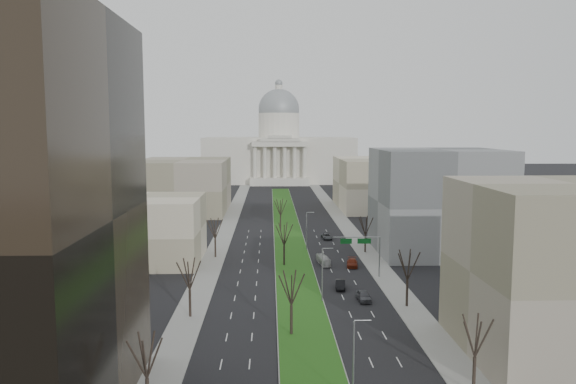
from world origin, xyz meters
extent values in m
plane|color=black|center=(0.00, 120.00, 0.00)|extent=(600.00, 600.00, 0.00)
cube|color=#999993|center=(0.00, 119.00, 0.07)|extent=(8.00, 222.00, 0.15)
cube|color=#175216|center=(0.00, 119.00, 0.17)|extent=(7.70, 221.70, 0.06)
cube|color=gray|center=(-17.50, 95.00, 0.07)|extent=(5.00, 330.00, 0.15)
cube|color=gray|center=(17.50, 95.00, 0.07)|extent=(5.00, 330.00, 0.15)
cube|color=beige|center=(0.00, 270.00, 12.00)|extent=(80.00, 40.00, 24.00)
cube|color=beige|center=(0.00, 247.00, 2.00)|extent=(30.00, 6.00, 4.00)
cube|color=beige|center=(0.00, 247.00, 21.00)|extent=(28.00, 5.00, 2.50)
cube|color=beige|center=(0.00, 247.00, 23.00)|extent=(20.00, 5.00, 1.80)
cube|color=beige|center=(0.00, 247.00, 24.60)|extent=(12.00, 5.00, 1.60)
cylinder|color=beige|center=(0.00, 270.00, 30.00)|extent=(22.00, 22.00, 14.00)
sphere|color=gray|center=(0.00, 270.00, 39.00)|extent=(22.00, 22.00, 22.00)
cylinder|color=beige|center=(0.00, 270.00, 50.00)|extent=(4.00, 4.00, 4.00)
sphere|color=gray|center=(0.00, 270.00, 53.00)|extent=(4.00, 4.00, 4.00)
cylinder|color=beige|center=(-12.50, 247.00, 12.00)|extent=(2.00, 2.00, 16.00)
cylinder|color=beige|center=(-7.50, 247.00, 12.00)|extent=(2.00, 2.00, 16.00)
cylinder|color=beige|center=(-2.50, 247.00, 12.00)|extent=(2.00, 2.00, 16.00)
cylinder|color=beige|center=(2.50, 247.00, 12.00)|extent=(2.00, 2.00, 16.00)
cylinder|color=beige|center=(7.50, 247.00, 12.00)|extent=(2.00, 2.00, 16.00)
cylinder|color=beige|center=(12.50, 247.00, 12.00)|extent=(2.00, 2.00, 16.00)
cube|color=tan|center=(-33.00, 85.00, 7.00)|extent=(26.00, 22.00, 14.00)
cube|color=gray|center=(33.00, 32.00, 11.00)|extent=(26.00, 24.00, 22.00)
cube|color=slate|center=(34.00, 92.00, 12.00)|extent=(28.00, 26.00, 24.00)
cube|color=gray|center=(-35.00, 160.00, 9.00)|extent=(30.00, 40.00, 18.00)
cube|color=tan|center=(35.00, 165.00, 9.00)|extent=(30.00, 40.00, 18.00)
cylinder|color=black|center=(-17.20, 48.00, 2.16)|extent=(0.40, 0.40, 4.32)
cylinder|color=black|center=(-17.20, 88.00, 2.11)|extent=(0.40, 0.40, 4.22)
cylinder|color=black|center=(17.20, 22.00, 2.06)|extent=(0.40, 0.40, 4.13)
cylinder|color=black|center=(17.20, 52.00, 2.21)|extent=(0.40, 0.40, 4.42)
cylinder|color=black|center=(17.20, 92.00, 2.02)|extent=(0.40, 0.40, 4.03)
cylinder|color=black|center=(-2.00, 40.00, 2.16)|extent=(0.40, 0.40, 4.32)
cylinder|color=black|center=(-2.00, 80.00, 2.16)|extent=(0.40, 0.40, 4.32)
cylinder|color=black|center=(-2.00, 120.00, 2.16)|extent=(0.40, 0.40, 4.32)
cylinder|color=gray|center=(3.70, 20.00, 4.50)|extent=(0.20, 0.20, 9.00)
cylinder|color=gray|center=(4.60, 20.00, 9.10)|extent=(1.80, 0.12, 0.12)
cylinder|color=gray|center=(3.70, 55.00, 4.50)|extent=(0.20, 0.20, 9.00)
cylinder|color=gray|center=(4.60, 55.00, 9.10)|extent=(1.80, 0.12, 0.12)
cylinder|color=gray|center=(3.70, 95.00, 4.50)|extent=(0.20, 0.20, 9.00)
cylinder|color=gray|center=(4.60, 95.00, 9.10)|extent=(1.80, 0.12, 0.12)
cylinder|color=gray|center=(16.20, 70.00, 4.00)|extent=(0.24, 0.24, 8.00)
cylinder|color=gray|center=(11.70, 70.00, 8.00)|extent=(9.00, 0.18, 0.18)
cube|color=#0C591E|center=(13.20, 70.08, 7.20)|extent=(2.60, 0.08, 1.00)
cube|color=#0C591E|center=(9.70, 70.08, 7.20)|extent=(2.20, 0.08, 1.00)
imported|color=#4A4B51|center=(10.70, 55.35, 0.84)|extent=(2.23, 5.03, 1.68)
imported|color=black|center=(7.70, 62.50, 0.80)|extent=(2.15, 4.97, 1.59)
imported|color=maroon|center=(12.24, 78.83, 0.79)|extent=(2.90, 5.66, 1.57)
imported|color=#46484D|center=(9.84, 108.18, 0.70)|extent=(2.72, 5.21, 1.40)
imported|color=silver|center=(6.37, 80.72, 0.95)|extent=(2.58, 6.97, 1.90)
camera|label=1|loc=(-4.91, -35.62, 28.75)|focal=35.00mm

